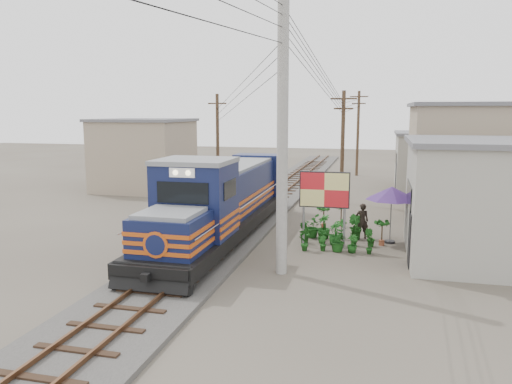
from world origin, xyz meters
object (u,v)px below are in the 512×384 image
(market_umbrella, at_px, (392,193))
(vendor, at_px, (362,221))
(locomotive, at_px, (224,202))
(billboard, at_px, (324,192))

(market_umbrella, relative_size, vendor, 1.65)
(vendor, bearing_deg, locomotive, 0.65)
(locomotive, relative_size, vendor, 9.53)
(billboard, xyz_separation_m, vendor, (1.53, 1.94, -1.59))
(market_umbrella, distance_m, vendor, 1.96)
(locomotive, xyz_separation_m, market_umbrella, (7.35, 0.99, 0.54))
(billboard, height_order, vendor, billboard)
(locomotive, bearing_deg, market_umbrella, 7.65)
(billboard, distance_m, vendor, 2.94)
(locomotive, bearing_deg, vendor, 14.18)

